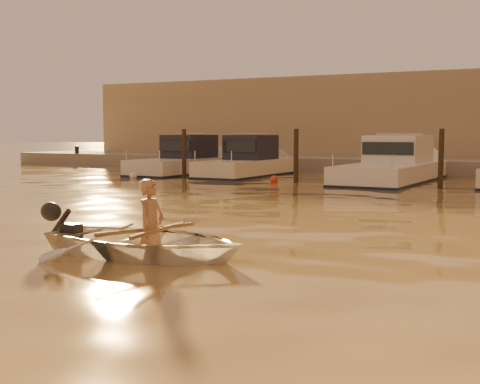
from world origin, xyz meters
The scene contains 15 objects.
ground_plane centered at (0.00, 0.00, 0.00)m, with size 160.00×160.00×0.00m, color brown.
dinghy centered at (-1.47, -0.82, 0.22)m, with size 2.36×3.31×0.69m, color silver.
person centered at (-1.37, -0.81, 0.44)m, with size 0.54×0.36×1.49m, color #A17150.
outboard_motor centered at (-2.97, -0.86, 0.28)m, with size 0.90×0.40×0.70m, color black, non-canonical shape.
oar_port centered at (-1.22, -0.81, 0.42)m, with size 0.06×0.06×2.10m, color brown.
oar_starboard centered at (-1.42, -0.81, 0.42)m, with size 0.06×0.06×2.10m, color brown.
moored_boat_0 centered at (-12.08, 16.00, 0.62)m, with size 2.14×6.83×1.75m, color silver, non-canonical shape.
moored_boat_1 centered at (-8.86, 16.00, 0.62)m, with size 2.09×6.27×1.75m, color beige, non-canonical shape.
moored_boat_2 centered at (-2.47, 16.00, 0.62)m, with size 2.54×8.42×1.75m, color white, non-canonical shape.
piling_0 centered at (-10.50, 13.80, 0.90)m, with size 0.18×0.18×2.20m, color #2D2319.
piling_1 centered at (-5.50, 13.80, 0.90)m, with size 0.18×0.18×2.20m, color #2D2319.
piling_2 centered at (-0.20, 13.80, 0.90)m, with size 0.18×0.18×2.20m, color #2D2319.
fender_a centered at (-12.27, 12.69, 0.10)m, with size 0.30×0.30×0.30m, color white.
fender_b centered at (-6.32, 13.62, 0.10)m, with size 0.30×0.30×0.30m, color red.
fender_c centered at (-2.47, 12.44, 0.10)m, with size 0.30×0.30×0.30m, color white.
Camera 1 is at (4.71, -9.01, 1.92)m, focal length 50.00 mm.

